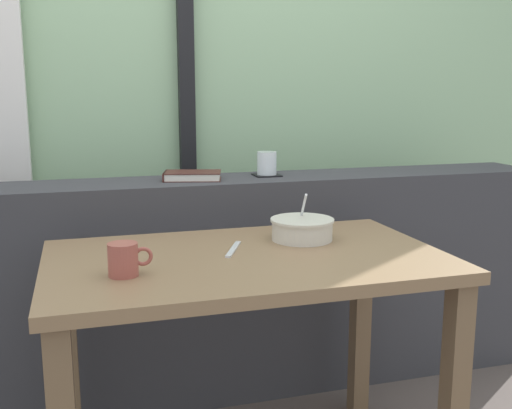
% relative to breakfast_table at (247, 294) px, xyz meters
% --- Properties ---
extents(outdoor_backdrop, '(4.80, 0.08, 2.80)m').
position_rel_breakfast_table_xyz_m(outdoor_backdrop, '(0.01, 1.21, 0.79)').
color(outdoor_backdrop, '#9EC699').
rests_on(outdoor_backdrop, ground).
extents(window_divider_post, '(0.07, 0.05, 2.60)m').
position_rel_breakfast_table_xyz_m(window_divider_post, '(0.04, 1.14, 0.69)').
color(window_divider_post, black).
rests_on(window_divider_post, ground).
extents(dark_console_ledge, '(2.80, 0.31, 0.86)m').
position_rel_breakfast_table_xyz_m(dark_console_ledge, '(0.01, 0.61, -0.18)').
color(dark_console_ledge, '#38383D').
rests_on(dark_console_ledge, ground).
extents(breakfast_table, '(1.13, 0.68, 0.73)m').
position_rel_breakfast_table_xyz_m(breakfast_table, '(0.00, 0.00, 0.00)').
color(breakfast_table, brown).
rests_on(breakfast_table, ground).
extents(coaster_square, '(0.10, 0.10, 0.00)m').
position_rel_breakfast_table_xyz_m(coaster_square, '(0.26, 0.63, 0.25)').
color(coaster_square, black).
rests_on(coaster_square, dark_console_ledge).
extents(juice_glass, '(0.08, 0.08, 0.09)m').
position_rel_breakfast_table_xyz_m(juice_glass, '(0.26, 0.63, 0.29)').
color(juice_glass, white).
rests_on(juice_glass, coaster_square).
extents(closed_book, '(0.24, 0.18, 0.03)m').
position_rel_breakfast_table_xyz_m(closed_book, '(-0.04, 0.61, 0.26)').
color(closed_book, '#47231E').
rests_on(closed_book, dark_console_ledge).
extents(soup_bowl, '(0.20, 0.20, 0.15)m').
position_rel_breakfast_table_xyz_m(soup_bowl, '(0.21, 0.12, 0.15)').
color(soup_bowl, beige).
rests_on(soup_bowl, breakfast_table).
extents(fork_utensil, '(0.09, 0.16, 0.01)m').
position_rel_breakfast_table_xyz_m(fork_utensil, '(-0.02, 0.06, 0.12)').
color(fork_utensil, silver).
rests_on(fork_utensil, breakfast_table).
extents(ceramic_mug, '(0.11, 0.08, 0.08)m').
position_rel_breakfast_table_xyz_m(ceramic_mug, '(-0.35, -0.10, 0.16)').
color(ceramic_mug, '#9E4C42').
rests_on(ceramic_mug, breakfast_table).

